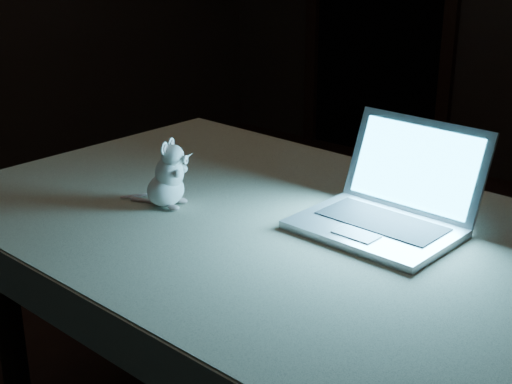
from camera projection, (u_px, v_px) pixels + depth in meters
The scene contains 4 objects.
table at pixel (263, 358), 1.95m from camera, with size 1.47×0.95×0.79m, color black, non-canonical shape.
tablecloth at pixel (236, 228), 1.88m from camera, with size 1.59×1.06×0.11m, color beige, non-canonical shape.
laptop at pixel (377, 183), 1.67m from camera, with size 0.36×0.32×0.24m, color silver, non-canonical shape.
plush_mouse at pixel (165, 173), 1.84m from camera, with size 0.13×0.13×0.17m, color white, non-canonical shape.
Camera 1 is at (1.26, -1.67, 1.49)m, focal length 52.00 mm.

